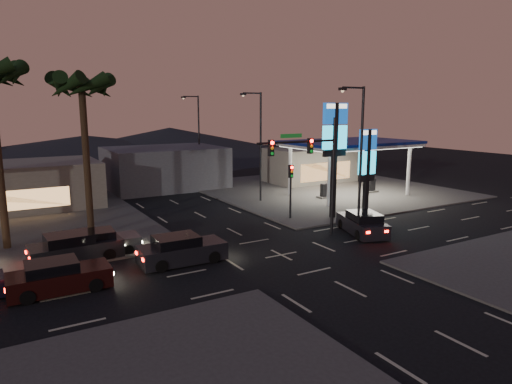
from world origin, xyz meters
TOP-DOWN VIEW (x-y plane):
  - ground at (0.00, 0.00)m, footprint 140.00×140.00m
  - corner_lot_ne at (16.00, 16.00)m, footprint 24.00×24.00m
  - gas_station at (16.00, 12.00)m, footprint 12.20×8.20m
  - convenience_store at (18.00, 21.00)m, footprint 10.00×6.00m
  - pylon_sign_tall at (8.50, 5.50)m, footprint 2.20×0.35m
  - pylon_sign_short at (11.00, 4.50)m, footprint 1.60×0.35m
  - traffic_signal_mast at (3.76, 1.99)m, footprint 6.10×0.39m
  - pedestal_signal at (5.50, 6.98)m, footprint 0.32×0.39m
  - streetlight_near at (6.79, 1.00)m, footprint 2.14×0.25m
  - streetlight_mid at (6.79, 14.00)m, footprint 2.14×0.25m
  - streetlight_far at (6.79, 28.00)m, footprint 2.14×0.25m
  - palm_a at (-9.00, 9.50)m, footprint 4.41×4.41m
  - building_far_mid at (2.00, 26.00)m, footprint 12.00×9.00m
  - hill_right at (15.00, 60.00)m, footprint 50.00×50.00m
  - hill_center at (0.00, 60.00)m, footprint 60.00×60.00m
  - car_lane_a_front at (-5.64, 1.72)m, footprint 5.00×2.20m
  - car_lane_a_mid at (-12.17, 0.84)m, footprint 4.76×2.07m
  - car_lane_b_front at (-9.36, 5.48)m, footprint 4.80×2.20m
  - car_lane_b_mid at (-10.76, 5.03)m, footprint 5.20×2.39m
  - suv_station at (7.44, 1.03)m, footprint 3.38×5.06m

SIDE VIEW (x-z plane):
  - ground at x=0.00m, z-range 0.00..0.00m
  - corner_lot_ne at x=16.00m, z-range 0.00..0.12m
  - car_lane_b_front at x=-9.36m, z-range -0.05..1.48m
  - car_lane_a_mid at x=-12.17m, z-range -0.06..1.48m
  - suv_station at x=7.44m, z-range -0.06..1.51m
  - car_lane_a_front at x=-5.64m, z-range -0.06..1.55m
  - car_lane_b_mid at x=-10.76m, z-range -0.06..1.60m
  - convenience_store at x=18.00m, z-range 0.00..4.00m
  - hill_center at x=0.00m, z-range 0.00..4.00m
  - building_far_mid at x=2.00m, z-range 0.00..4.40m
  - hill_right at x=15.00m, z-range 0.00..5.00m
  - pedestal_signal at x=5.50m, z-range 0.77..5.07m
  - pylon_sign_short at x=11.00m, z-range 1.16..8.16m
  - gas_station at x=16.00m, z-range 2.34..7.82m
  - traffic_signal_mast at x=3.76m, z-range 1.23..9.23m
  - streetlight_near at x=6.79m, z-range 0.72..10.72m
  - streetlight_mid at x=6.79m, z-range 0.72..10.72m
  - streetlight_far at x=6.79m, z-range 0.72..10.72m
  - pylon_sign_tall at x=8.50m, z-range 1.89..10.89m
  - palm_a at x=-9.00m, z-range 4.00..14.86m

